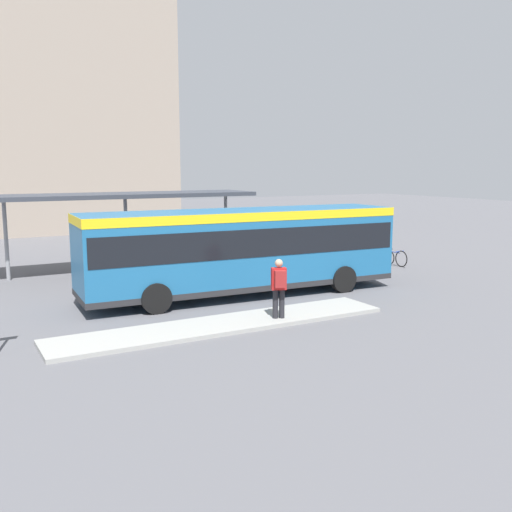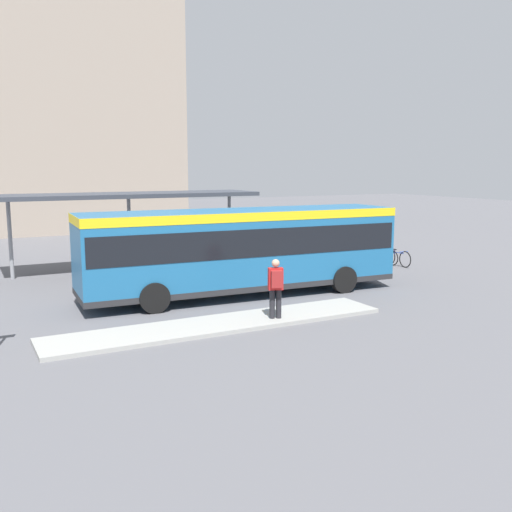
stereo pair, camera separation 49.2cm
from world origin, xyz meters
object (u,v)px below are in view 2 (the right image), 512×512
at_px(bicycle_green, 373,254).
at_px(pedestrian_waiting, 276,285).
at_px(city_bus, 242,246).
at_px(bicycle_blue, 397,258).
at_px(bicycle_red, 384,256).

bearing_deg(bicycle_green, pedestrian_waiting, 130.02).
bearing_deg(pedestrian_waiting, bicycle_green, -32.30).
height_order(city_bus, pedestrian_waiting, city_bus).
height_order(pedestrian_waiting, bicycle_blue, pedestrian_waiting).
xyz_separation_m(city_bus, pedestrian_waiting, (-0.78, -3.78, -0.66)).
bearing_deg(city_bus, bicycle_blue, 16.16).
relative_size(city_bus, pedestrian_waiting, 6.51).
relative_size(city_bus, bicycle_green, 6.57).
bearing_deg(pedestrian_waiting, city_bus, 8.85).
bearing_deg(bicycle_green, city_bus, 114.45).
relative_size(city_bus, bicycle_red, 6.83).
distance_m(city_bus, bicycle_blue, 9.49).
xyz_separation_m(city_bus, bicycle_green, (8.80, 3.48, -1.42)).
bearing_deg(city_bus, pedestrian_waiting, -98.61).
height_order(city_bus, bicycle_red, city_bus).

